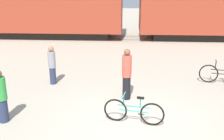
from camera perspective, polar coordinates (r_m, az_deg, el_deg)
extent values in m
plane|color=#B2A893|center=(7.91, 4.29, -11.31)|extent=(80.00, 80.00, 0.00)
cube|color=black|center=(21.24, -14.90, 7.69)|extent=(10.37, 2.38, 0.55)
cube|color=#9E3823|center=(20.99, -15.36, 13.21)|extent=(12.34, 3.17, 3.56)
cube|color=black|center=(21.33, 22.86, 6.93)|extent=(10.37, 2.38, 0.55)
cube|color=#4C4238|center=(19.50, 4.02, 6.57)|extent=(65.34, 0.07, 0.01)
cube|color=#4C4238|center=(20.91, 4.01, 7.35)|extent=(65.34, 0.07, 0.01)
torus|color=black|center=(7.82, 0.76, -8.69)|extent=(0.70, 0.18, 0.70)
torus|color=black|center=(7.67, 8.75, -9.50)|extent=(0.70, 0.18, 0.70)
cylinder|color=teal|center=(7.65, 4.74, -7.92)|extent=(0.94, 0.21, 0.04)
cylinder|color=teal|center=(7.71, 4.72, -8.90)|extent=(0.86, 0.20, 0.04)
cylinder|color=teal|center=(7.56, 6.20, -7.07)|extent=(0.04, 0.04, 0.29)
cube|color=black|center=(7.50, 6.23, -6.05)|extent=(0.21, 0.12, 0.05)
cylinder|color=teal|center=(7.62, 2.56, -6.60)|extent=(0.04, 0.04, 0.33)
cylinder|color=teal|center=(7.56, 2.58, -5.48)|extent=(0.12, 0.46, 0.03)
torus|color=black|center=(11.52, 20.27, -0.74)|extent=(0.75, 0.24, 0.77)
cylinder|color=black|center=(11.50, 22.93, -0.05)|extent=(0.89, 0.26, 0.04)
cylinder|color=black|center=(11.55, 22.83, -0.81)|extent=(0.81, 0.24, 0.04)
cylinder|color=black|center=(11.42, 21.63, 0.94)|extent=(0.04, 0.04, 0.36)
cylinder|color=black|center=(11.38, 21.73, 1.80)|extent=(0.15, 0.45, 0.03)
cylinder|color=#283351|center=(8.42, -22.63, -8.13)|extent=(0.29, 0.29, 0.71)
cylinder|color=green|center=(8.15, -23.21, -3.74)|extent=(0.34, 0.34, 0.67)
cylinder|color=#283351|center=(10.93, -12.75, -1.20)|extent=(0.25, 0.25, 0.70)
cylinder|color=gray|center=(10.73, -12.99, 2.24)|extent=(0.30, 0.30, 0.67)
sphere|color=#A37556|center=(10.62, -13.16, 4.54)|extent=(0.22, 0.22, 0.22)
cylinder|color=black|center=(9.26, 3.17, -3.88)|extent=(0.28, 0.28, 0.83)
cylinder|color=#CC4C3D|center=(8.99, 3.25, 0.86)|extent=(0.33, 0.33, 0.76)
sphere|color=brown|center=(8.86, 3.31, 3.90)|extent=(0.22, 0.22, 0.22)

